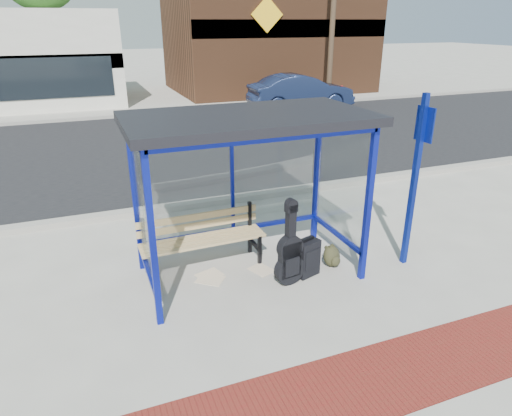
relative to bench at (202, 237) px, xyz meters
name	(u,v)px	position (x,y,z in m)	size (l,w,h in m)	color
ground	(250,273)	(0.60, -0.47, -0.51)	(120.00, 120.00, 0.00)	#B2ADA0
brick_paver_strip	(338,392)	(0.60, -3.07, -0.50)	(60.00, 1.00, 0.01)	maroon
curb_near	(200,203)	(0.60, 2.43, -0.45)	(60.00, 0.25, 0.12)	gray
street_asphalt	(157,147)	(0.60, 7.53, -0.51)	(60.00, 10.00, 0.00)	black
curb_far	(134,115)	(0.60, 12.63, -0.45)	(60.00, 0.25, 0.12)	gray
far_sidewalk	(128,108)	(0.60, 14.53, -0.50)	(60.00, 4.00, 0.01)	#B2ADA0
bus_shelter	(247,139)	(0.60, -0.39, 1.56)	(3.30, 1.80, 2.42)	#0D1893
storefront_brown	(267,28)	(8.60, 18.03, 2.69)	(10.00, 7.08, 6.40)	#59331E
utility_pole_east	(333,7)	(9.60, 12.93, 3.60)	(1.60, 0.24, 8.00)	#4C3826
bench	(202,237)	(0.00, 0.00, 0.00)	(1.91, 0.51, 0.90)	black
guitar_bag	(290,255)	(1.03, -0.95, -0.05)	(0.47, 0.20, 1.25)	black
suitcase	(307,258)	(1.38, -0.83, -0.22)	(0.41, 0.32, 0.62)	black
backpack	(332,257)	(1.88, -0.74, -0.35)	(0.31, 0.29, 0.34)	#2A2A17
sign_post	(416,173)	(3.01, -1.04, 0.98)	(0.12, 0.33, 2.65)	navy
newspaper_a	(209,275)	(0.01, -0.31, -0.51)	(0.37, 0.29, 0.01)	white
newspaper_b	(210,279)	(-0.02, -0.44, -0.51)	(0.39, 0.31, 0.01)	white
newspaper_c	(261,270)	(0.80, -0.46, -0.51)	(0.36, 0.29, 0.01)	white
parked_car	(301,92)	(7.53, 11.69, 0.22)	(1.55, 4.45, 1.47)	#182344
fire_hydrant	(341,92)	(10.55, 13.35, -0.15)	(0.30, 0.19, 0.66)	red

